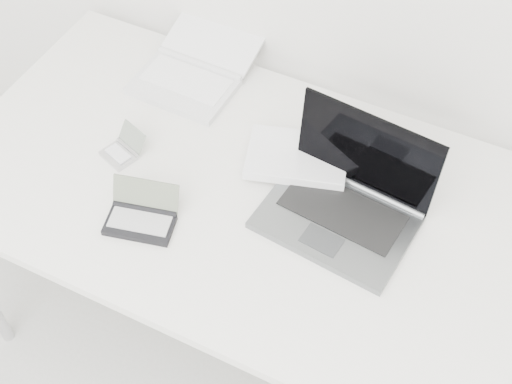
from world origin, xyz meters
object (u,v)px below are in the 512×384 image
at_px(laptop_large, 330,187).
at_px(netbook_open_white, 193,73).
at_px(palmtop_charcoal, 142,217).
at_px(desk, 275,212).

relative_size(laptop_large, netbook_open_white, 1.37).
distance_m(netbook_open_white, palmtop_charcoal, 0.49).
height_order(desk, laptop_large, laptop_large).
distance_m(desk, palmtop_charcoal, 0.32).
xyz_separation_m(laptop_large, palmtop_charcoal, (-0.36, -0.25, -0.02)).
distance_m(desk, netbook_open_white, 0.48).
distance_m(desk, laptop_large, 0.15).
distance_m(laptop_large, palmtop_charcoal, 0.44).
relative_size(laptop_large, palmtop_charcoal, 2.65).
xyz_separation_m(desk, laptop_large, (0.11, 0.06, 0.08)).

